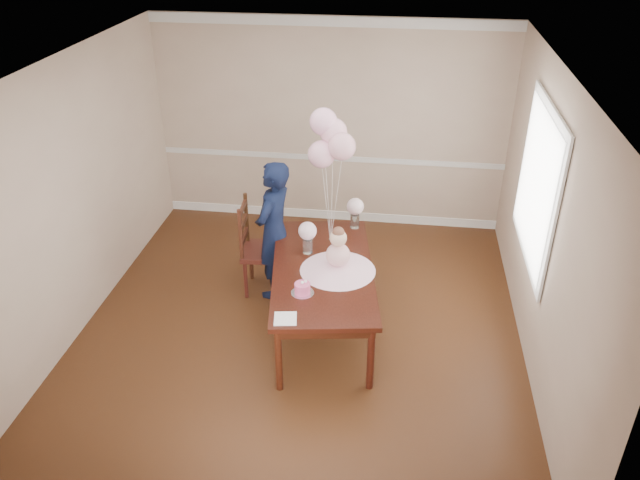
{
  "coord_description": "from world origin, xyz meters",
  "views": [
    {
      "loc": [
        0.9,
        -5.13,
        4.02
      ],
      "look_at": [
        0.2,
        0.05,
        1.05
      ],
      "focal_mm": 35.0,
      "sensor_mm": 36.0,
      "label": 1
    }
  ],
  "objects_px": {
    "dining_table_top": "(323,270)",
    "birthday_cake": "(302,288)",
    "dining_chair_seat": "(265,252)",
    "woman": "(274,231)"
  },
  "relations": [
    {
      "from": "dining_table_top",
      "to": "birthday_cake",
      "type": "xyz_separation_m",
      "value": [
        -0.13,
        -0.47,
        0.08
      ]
    },
    {
      "from": "dining_chair_seat",
      "to": "woman",
      "type": "height_order",
      "value": "woman"
    },
    {
      "from": "birthday_cake",
      "to": "dining_chair_seat",
      "type": "bearing_deg",
      "value": 118.85
    },
    {
      "from": "dining_table_top",
      "to": "birthday_cake",
      "type": "relative_size",
      "value": 13.33
    },
    {
      "from": "birthday_cake",
      "to": "dining_chair_seat",
      "type": "distance_m",
      "value": 1.3
    },
    {
      "from": "dining_chair_seat",
      "to": "woman",
      "type": "xyz_separation_m",
      "value": [
        0.13,
        -0.05,
        0.3
      ]
    },
    {
      "from": "woman",
      "to": "dining_chair_seat",
      "type": "bearing_deg",
      "value": -95.29
    },
    {
      "from": "woman",
      "to": "dining_table_top",
      "type": "bearing_deg",
      "value": 62.08
    },
    {
      "from": "dining_table_top",
      "to": "woman",
      "type": "bearing_deg",
      "value": 127.07
    },
    {
      "from": "dining_chair_seat",
      "to": "dining_table_top",
      "type": "bearing_deg",
      "value": -45.21
    }
  ]
}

